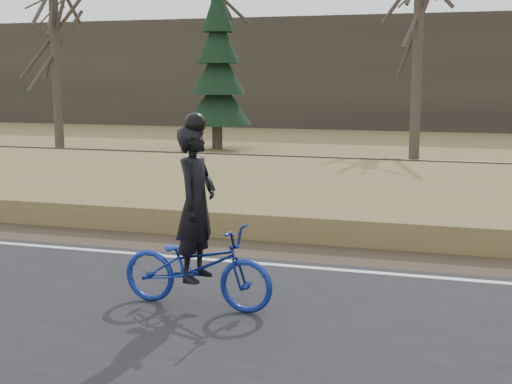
# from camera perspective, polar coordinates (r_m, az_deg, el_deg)

# --- Properties ---
(ground) EXTENTS (120.00, 120.00, 0.00)m
(ground) POSITION_cam_1_polar(r_m,az_deg,el_deg) (10.26, 7.46, -6.91)
(ground) COLOR olive
(ground) RESTS_ON ground
(road) EXTENTS (120.00, 6.00, 0.06)m
(road) POSITION_cam_1_polar(r_m,az_deg,el_deg) (7.92, 4.35, -11.58)
(road) COLOR black
(road) RESTS_ON ground
(edge_line) EXTENTS (120.00, 0.12, 0.01)m
(edge_line) POSITION_cam_1_polar(r_m,az_deg,el_deg) (10.43, 7.65, -6.27)
(edge_line) COLOR silver
(edge_line) RESTS_ON road
(shoulder) EXTENTS (120.00, 1.60, 0.04)m
(shoulder) POSITION_cam_1_polar(r_m,az_deg,el_deg) (11.40, 8.48, -5.19)
(shoulder) COLOR #473A2B
(shoulder) RESTS_ON ground
(embankment) EXTENTS (120.00, 5.00, 0.44)m
(embankment) POSITION_cam_1_polar(r_m,az_deg,el_deg) (14.26, 10.32, -1.49)
(embankment) COLOR olive
(embankment) RESTS_ON ground
(ballast) EXTENTS (120.00, 3.00, 0.45)m
(ballast) POSITION_cam_1_polar(r_m,az_deg,el_deg) (17.99, 11.77, 0.69)
(ballast) COLOR slate
(ballast) RESTS_ON ground
(railroad) EXTENTS (120.00, 2.40, 0.29)m
(railroad) POSITION_cam_1_polar(r_m,az_deg,el_deg) (17.95, 11.80, 1.65)
(railroad) COLOR black
(railroad) RESTS_ON ballast
(treeline_backdrop) EXTENTS (120.00, 4.00, 6.00)m
(treeline_backdrop) POSITION_cam_1_polar(r_m,az_deg,el_deg) (39.76, 14.95, 9.18)
(treeline_backdrop) COLOR #383328
(treeline_backdrop) RESTS_ON ground
(cyclist) EXTENTS (1.98, 0.79, 2.36)m
(cyclist) POSITION_cam_1_polar(r_m,az_deg,el_deg) (8.64, -4.76, -4.38)
(cyclist) COLOR navy
(cyclist) RESTS_ON road
(bare_tree_far_left) EXTENTS (0.36, 0.36, 8.21)m
(bare_tree_far_left) POSITION_cam_1_polar(r_m,az_deg,el_deg) (28.43, -15.77, 11.47)
(bare_tree_far_left) COLOR #473D34
(bare_tree_far_left) RESTS_ON ground
(bare_tree_left) EXTENTS (0.36, 0.36, 7.94)m
(bare_tree_left) POSITION_cam_1_polar(r_m,az_deg,el_deg) (28.45, -3.24, 11.52)
(bare_tree_left) COLOR #473D34
(bare_tree_left) RESTS_ON ground
(bare_tree_near_left) EXTENTS (0.36, 0.36, 7.60)m
(bare_tree_near_left) POSITION_cam_1_polar(r_m,az_deg,el_deg) (24.81, 12.81, 11.25)
(bare_tree_near_left) COLOR #473D34
(bare_tree_near_left) RESTS_ON ground
(conifer) EXTENTS (2.60, 2.60, 6.39)m
(conifer) POSITION_cam_1_polar(r_m,az_deg,el_deg) (28.00, -3.04, 9.62)
(conifer) COLOR #473D34
(conifer) RESTS_ON ground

